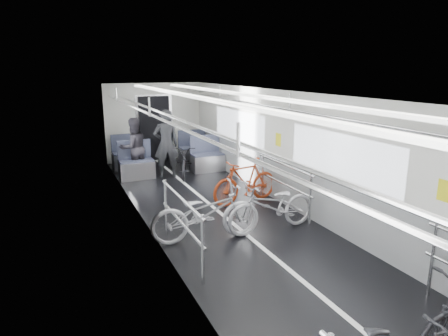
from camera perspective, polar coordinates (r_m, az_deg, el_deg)
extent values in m
cube|color=black|center=(6.66, 5.39, -11.18)|extent=(3.00, 14.00, 0.01)
cube|color=white|center=(6.04, 5.92, 9.85)|extent=(3.00, 14.00, 0.02)
cube|color=silver|center=(5.69, -7.69, -2.78)|extent=(0.02, 14.00, 2.40)
cube|color=silver|center=(7.08, 16.31, 0.13)|extent=(0.02, 14.00, 2.40)
cube|color=silver|center=(12.71, -9.96, 6.48)|extent=(3.00, 0.02, 2.40)
cube|color=white|center=(6.66, 5.39, -11.15)|extent=(0.08, 13.80, 0.01)
cube|color=gray|center=(5.96, -7.17, -9.67)|extent=(0.01, 13.90, 0.90)
cube|color=gray|center=(7.28, 15.72, -5.63)|extent=(0.01, 13.90, 0.90)
cube|color=white|center=(5.65, -7.46, -0.81)|extent=(0.01, 10.80, 0.75)
cube|color=white|center=(7.02, 16.23, 1.69)|extent=(0.01, 10.80, 0.75)
cube|color=white|center=(5.80, 1.10, 9.15)|extent=(0.14, 13.40, 0.05)
cube|color=white|center=(6.34, 10.30, 9.35)|extent=(0.14, 13.40, 0.05)
cube|color=black|center=(12.68, -9.86, 5.55)|extent=(0.95, 0.10, 2.00)
imported|color=#B1B1B6|center=(6.73, -2.67, -6.38)|extent=(1.90, 0.80, 0.97)
imported|color=#9B9B9F|center=(7.15, 6.93, -5.43)|extent=(1.79, 0.72, 0.92)
imported|color=#A13313|center=(8.56, 3.08, -1.88)|extent=(1.67, 0.70, 0.97)
imported|color=black|center=(10.74, -5.65, 1.09)|extent=(1.09, 1.75, 0.87)
imported|color=black|center=(10.59, -8.27, 3.43)|extent=(0.69, 0.49, 1.81)
imported|color=#2B282F|center=(10.80, -12.78, 2.83)|extent=(0.89, 0.77, 1.59)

